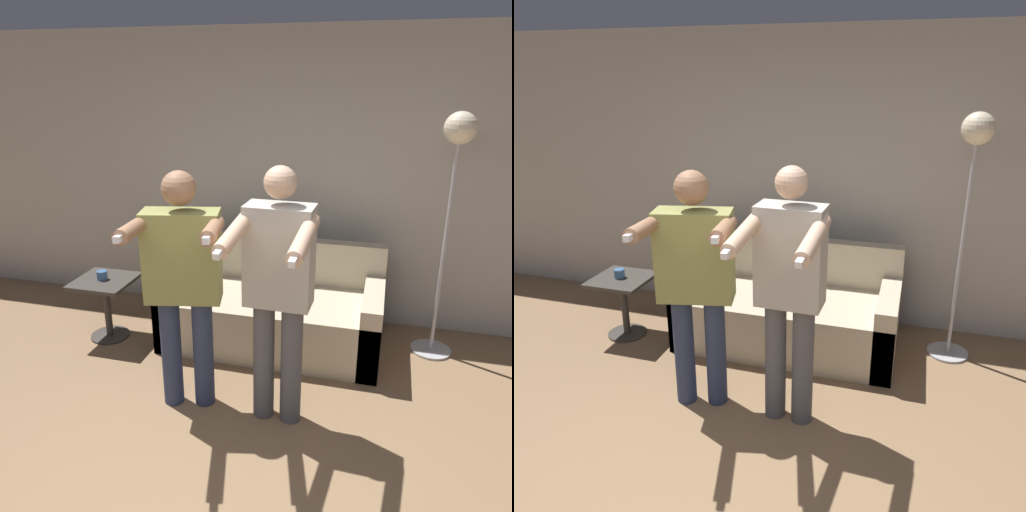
# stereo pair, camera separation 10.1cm
# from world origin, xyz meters

# --- Properties ---
(wall_back) EXTENTS (10.00, 0.05, 2.60)m
(wall_back) POSITION_xyz_m (0.00, 2.90, 1.30)
(wall_back) COLOR #B7B2A8
(wall_back) RESTS_ON ground_plane
(couch) EXTENTS (1.82, 0.87, 0.84)m
(couch) POSITION_xyz_m (-0.07, 2.27, 0.28)
(couch) COLOR beige
(couch) RESTS_ON ground_plane
(person_left) EXTENTS (0.66, 0.76, 1.66)m
(person_left) POSITION_xyz_m (-0.44, 1.25, 0.97)
(person_left) COLOR #2D3856
(person_left) RESTS_ON ground_plane
(person_right) EXTENTS (0.50, 0.68, 1.72)m
(person_right) POSITION_xyz_m (0.19, 1.25, 0.98)
(person_right) COLOR #56565B
(person_right) RESTS_ON ground_plane
(cat) EXTENTS (0.53, 0.15, 0.18)m
(cat) POSITION_xyz_m (-0.11, 2.60, 0.92)
(cat) COLOR #3D3833
(cat) RESTS_ON couch
(floor_lamp) EXTENTS (0.33, 0.33, 1.96)m
(floor_lamp) POSITION_xyz_m (1.26, 2.45, 1.51)
(floor_lamp) COLOR #B2B2B7
(floor_lamp) RESTS_ON ground_plane
(side_table) EXTENTS (0.48, 0.48, 0.55)m
(side_table) POSITION_xyz_m (-1.50, 1.97, 0.40)
(side_table) COLOR #38332D
(side_table) RESTS_ON ground_plane
(cup) EXTENTS (0.09, 0.09, 0.08)m
(cup) POSITION_xyz_m (-1.51, 1.97, 0.59)
(cup) COLOR #3D6693
(cup) RESTS_ON side_table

